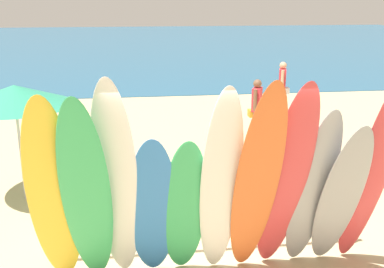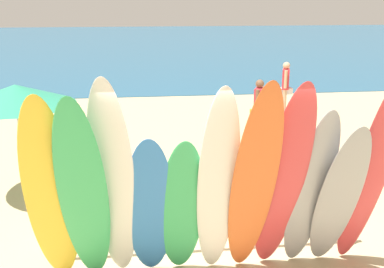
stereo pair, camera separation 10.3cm
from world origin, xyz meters
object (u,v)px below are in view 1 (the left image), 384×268
at_px(beach_umbrella, 15,95).
at_px(surfboard_white_2, 116,188).
at_px(surfboard_green_4, 185,210).
at_px(beachgoer_by_water, 282,84).
at_px(surfboard_green_1, 87,199).
at_px(surfboard_grey_8, 312,192).
at_px(surfboard_rack, 208,220).
at_px(surfboard_white_5, 220,188).
at_px(surfboard_blue_3, 153,210).
at_px(beachgoer_photographing, 257,105).
at_px(surfboard_red_7, 285,183).
at_px(surfboard_red_10, 373,172).
at_px(surfboard_orange_6, 256,187).
at_px(surfboard_grey_9, 340,199).
at_px(surfboard_yellow_0, 54,199).

bearing_deg(beach_umbrella, surfboard_white_2, -59.70).
xyz_separation_m(surfboard_green_4, beachgoer_by_water, (3.87, 8.20, -0.07)).
relative_size(surfboard_green_1, surfboard_grey_8, 1.16).
distance_m(surfboard_rack, surfboard_white_2, 1.57).
bearing_deg(surfboard_white_5, surfboard_green_1, -175.19).
bearing_deg(surfboard_white_2, surfboard_green_1, -155.94).
height_order(surfboard_rack, beach_umbrella, beach_umbrella).
height_order(surfboard_blue_3, beachgoer_photographing, surfboard_blue_3).
relative_size(surfboard_red_7, surfboard_grey_8, 1.17).
distance_m(surfboard_white_2, surfboard_red_10, 3.02).
bearing_deg(surfboard_orange_6, surfboard_green_1, 178.67).
bearing_deg(beachgoer_photographing, surfboard_green_1, -5.07).
xyz_separation_m(surfboard_grey_8, surfboard_red_10, (0.70, -0.08, 0.25)).
relative_size(surfboard_green_4, surfboard_red_10, 0.70).
distance_m(surfboard_white_5, surfboard_orange_6, 0.41).
bearing_deg(surfboard_grey_9, surfboard_green_1, -177.91).
distance_m(surfboard_yellow_0, beach_umbrella, 3.17).
bearing_deg(surfboard_red_10, surfboard_yellow_0, 176.96).
distance_m(surfboard_red_7, surfboard_grey_8, 0.43).
bearing_deg(surfboard_yellow_0, surfboard_blue_3, 5.40).
bearing_deg(surfboard_red_7, surfboard_grey_9, -0.97).
relative_size(surfboard_red_10, beach_umbrella, 1.44).
relative_size(surfboard_green_4, surfboard_red_7, 0.73).
distance_m(surfboard_grey_9, surfboard_red_10, 0.50).
relative_size(surfboard_green_1, surfboard_white_2, 0.97).
bearing_deg(surfboard_green_1, surfboard_yellow_0, 171.74).
distance_m(surfboard_green_1, surfboard_red_10, 3.34).
bearing_deg(surfboard_yellow_0, surfboard_grey_8, -0.59).
height_order(surfboard_white_2, surfboard_green_4, surfboard_white_2).
bearing_deg(beachgoer_by_water, surfboard_white_2, -10.99).
relative_size(surfboard_red_7, beach_umbrella, 1.37).
relative_size(surfboard_green_1, surfboard_blue_3, 1.32).
relative_size(surfboard_grey_8, beachgoer_by_water, 1.52).
xyz_separation_m(surfboard_orange_6, surfboard_grey_8, (0.76, 0.21, -0.20)).
bearing_deg(surfboard_white_2, surfboard_orange_6, -0.61).
xyz_separation_m(surfboard_blue_3, surfboard_red_7, (1.54, -0.14, 0.32)).
bearing_deg(surfboard_grey_8, surfboard_white_2, 176.65).
bearing_deg(surfboard_white_5, surfboard_grey_8, 7.35).
bearing_deg(surfboard_white_5, surfboard_white_2, -179.92).
bearing_deg(surfboard_grey_9, beachgoer_by_water, 76.28).
height_order(surfboard_white_2, surfboard_red_10, surfboard_red_10).
relative_size(surfboard_grey_9, beachgoer_photographing, 1.50).
bearing_deg(surfboard_white_5, beachgoer_photographing, 72.80).
relative_size(surfboard_yellow_0, beach_umbrella, 1.34).
bearing_deg(surfboard_blue_3, beachgoer_by_water, 63.30).
bearing_deg(surfboard_green_4, surfboard_blue_3, 179.98).
distance_m(surfboard_grey_9, beach_umbrella, 5.28).
height_order(surfboard_rack, surfboard_yellow_0, surfboard_yellow_0).
xyz_separation_m(surfboard_rack, beachgoer_photographing, (2.04, 5.13, 0.34)).
height_order(surfboard_grey_8, beach_umbrella, surfboard_grey_8).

